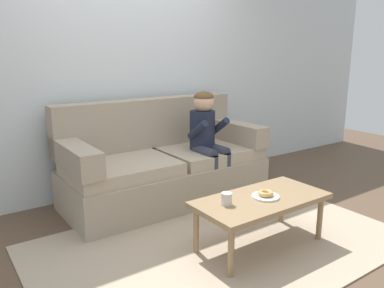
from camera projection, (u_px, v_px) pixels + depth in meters
The scene contains 9 objects.
ground at pixel (202, 232), 3.23m from camera, with size 10.00×10.00×0.00m, color brown.
wall_back at pixel (124, 60), 4.01m from camera, with size 8.00×0.10×2.80m, color silver.
area_rug at pixel (221, 243), 3.02m from camera, with size 2.82×1.81×0.01m, color tan.
couch at pixel (163, 165), 3.89m from camera, with size 2.02×0.90×1.01m.
coffee_table at pixel (261, 203), 2.91m from camera, with size 1.05×0.52×0.41m.
person_child at pixel (207, 134), 3.87m from camera, with size 0.34×0.58×1.10m.
plate at pixel (266, 196), 2.90m from camera, with size 0.21×0.21×0.01m, color white.
donut at pixel (266, 193), 2.90m from camera, with size 0.12×0.12×0.04m, color tan.
mug at pixel (227, 199), 2.75m from camera, with size 0.08×0.08×0.09m, color silver.
Camera 1 is at (-1.77, -2.38, 1.48)m, focal length 35.70 mm.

